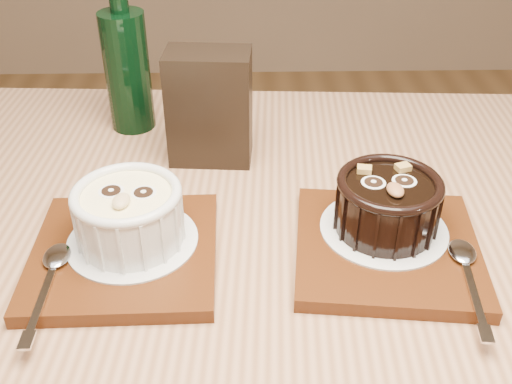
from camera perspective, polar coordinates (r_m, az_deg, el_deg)
table at (r=0.66m, az=-1.56°, el=-12.39°), size 1.24×0.86×0.75m
tray_left at (r=0.61m, az=-12.40°, el=-5.75°), size 0.18×0.18×0.01m
doily_left at (r=0.61m, az=-11.66°, el=-4.51°), size 0.13×0.13×0.00m
ramekin_white at (r=0.59m, az=-12.03°, el=-1.97°), size 0.11×0.11×0.06m
spoon_left at (r=0.58m, az=-19.22°, el=-7.97°), size 0.03×0.13×0.01m
tray_right at (r=0.62m, az=12.34°, el=-5.26°), size 0.20×0.20×0.01m
doily_right at (r=0.63m, az=12.05°, el=-3.42°), size 0.13×0.13×0.00m
ramekin_dark at (r=0.61m, az=12.42°, el=-0.93°), size 0.10×0.10×0.06m
spoon_right at (r=0.59m, az=19.66°, el=-7.51°), size 0.04×0.14×0.01m
condiment_stand at (r=0.73m, az=-4.44°, el=8.04°), size 0.10×0.07×0.14m
green_bottle at (r=0.82m, az=-12.19°, el=11.58°), size 0.06×0.06×0.22m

